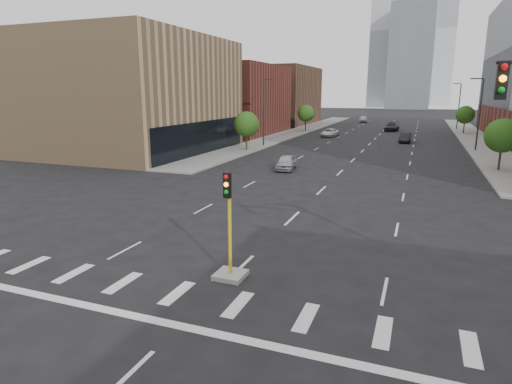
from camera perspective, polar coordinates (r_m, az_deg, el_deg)
The scene contains 21 objects.
sidewalk_left_far at distance 83.03m, azimuth 5.75°, elevation 8.09°, with size 5.00×92.00×0.15m, color gray.
sidewalk_right_far at distance 80.54m, azimuth 26.94°, elevation 6.58°, with size 5.00×92.00×0.15m, color gray.
building_left_mid at distance 57.21m, azimuth -16.22°, elevation 12.30°, with size 20.00×24.00×14.00m, color tan.
building_left_far_a at distance 79.57m, azimuth -4.64°, elevation 12.17°, with size 20.00×22.00×12.00m, color brown.
building_left_far_b at distance 103.63m, azimuth 1.71°, elevation 12.71°, with size 20.00×24.00×13.00m, color brown.
tower_left at distance 227.95m, azimuth 18.20°, elevation 19.55°, with size 22.00×22.00×70.00m, color #B2B7BC.
tower_right at distance 267.80m, azimuth 22.86°, elevation 19.24°, with size 20.00×20.00×80.00m, color #B2B7BC.
tower_mid at distance 206.41m, azimuth 19.91°, elevation 16.52°, with size 18.00×18.00×44.00m, color slate.
median_traffic_signal at distance 17.47m, azimuth -3.51°, elevation -8.43°, with size 1.20×1.20×4.40m.
streetlight_right_a at distance 61.19m, azimuth 27.60°, elevation 9.50°, with size 1.60×0.22×9.07m.
streetlight_right_b at distance 96.04m, azimuth 25.40°, elevation 10.55°, with size 1.60×0.22×9.07m.
streetlight_left at distance 59.38m, azimuth 1.11°, elevation 10.90°, with size 1.60×0.22×9.07m.
tree_left_near at distance 55.03m, azimuth -1.28°, elevation 9.03°, with size 3.20×3.20×4.85m.
tree_left_far at distance 83.52m, azimuth 6.66°, elevation 10.38°, with size 3.20×3.20×4.85m.
tree_right_near at distance 46.52m, azimuth 30.03°, elevation 6.51°, with size 3.20×3.20×4.85m.
tree_right_far at distance 86.18m, azimuth 26.13°, elevation 9.23°, with size 3.20×3.20×4.85m.
car_near_left at distance 41.84m, azimuth 4.06°, elevation 3.98°, with size 1.70×4.21×1.44m, color #AFAEB2.
car_mid_right at distance 68.28m, azimuth 19.30°, elevation 6.88°, with size 1.56×4.48×1.48m, color black.
car_far_left at distance 74.05m, azimuth 9.81°, elevation 7.80°, with size 2.19×4.75×1.32m, color white.
car_deep_right at distance 87.35m, azimuth 17.65°, elevation 8.27°, with size 2.24×5.51×1.60m, color black.
car_distant at distance 110.69m, azimuth 14.12°, elevation 9.41°, with size 1.92×4.77×1.63m, color #B7B8BC.
Camera 1 is at (6.79, -5.79, 7.41)m, focal length 30.00 mm.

